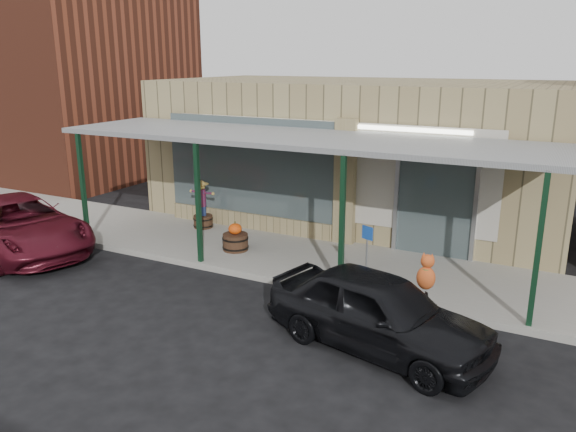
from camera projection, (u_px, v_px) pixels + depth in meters
The scene contains 10 objects.
ground at pixel (212, 318), 10.86m from camera, with size 120.00×120.00×0.00m, color black.
sidewalk at pixel (295, 258), 13.91m from camera, with size 40.00×3.20×0.15m, color gray.
storefront at pixel (361, 151), 17.27m from camera, with size 12.00×6.25×4.20m.
awning at pixel (295, 140), 13.09m from camera, with size 12.00×3.00×3.04m.
block_buildings_near at pixel (439, 95), 16.82m from camera, with size 61.00×8.00×8.00m.
barrel_scarecrow at pixel (203, 212), 16.02m from camera, with size 0.83×0.68×1.40m.
barrel_pumpkin at pixel (235, 240), 14.17m from camera, with size 0.74×0.74×0.75m.
handicap_sign at pixel (367, 249), 11.63m from camera, with size 0.27×0.13×1.37m.
parked_sedan at pixel (379, 311), 9.55m from camera, with size 4.26×2.48×1.57m.
car_maroon at pixel (19, 225), 14.46m from camera, with size 2.31×5.01×1.39m, color #54101E.
Camera 1 is at (5.86, -8.13, 4.84)m, focal length 35.00 mm.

